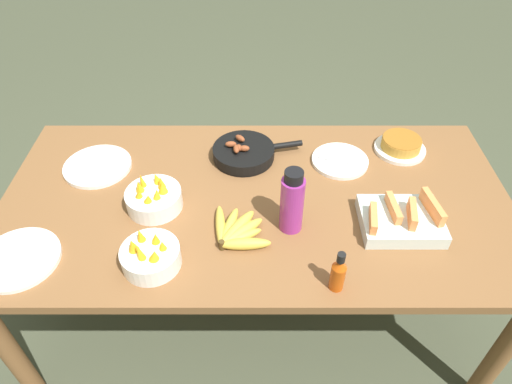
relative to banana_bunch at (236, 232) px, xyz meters
name	(u,v)px	position (x,y,z in m)	size (l,w,h in m)	color
ground_plane	(256,308)	(0.07, 0.19, -0.74)	(14.00, 14.00, 0.00)	#474C38
dining_table	(256,213)	(0.07, 0.19, -0.10)	(1.89, 0.95, 0.72)	brown
banana_bunch	(236,232)	(0.00, 0.00, 0.00)	(0.20, 0.21, 0.04)	gold
melon_tray	(401,219)	(0.57, 0.05, 0.01)	(0.27, 0.22, 0.10)	silver
skillet	(244,153)	(0.02, 0.43, 0.01)	(0.37, 0.25, 0.08)	black
frittata_plate_center	(401,145)	(0.67, 0.48, 0.01)	(0.21, 0.21, 0.06)	white
empty_plate_near_front	(98,166)	(-0.56, 0.37, -0.01)	(0.27, 0.27, 0.02)	white
empty_plate_far_left	(340,161)	(0.41, 0.40, -0.01)	(0.23, 0.23, 0.02)	white
empty_plate_far_right	(18,259)	(-0.70, -0.11, -0.01)	(0.27, 0.27, 0.02)	white
fruit_bowl_mango	(154,198)	(-0.30, 0.15, 0.02)	(0.20, 0.20, 0.12)	white
fruit_bowl_citrus	(150,256)	(-0.27, -0.12, 0.02)	(0.19, 0.19, 0.12)	white
water_bottle	(292,202)	(0.19, 0.05, 0.10)	(0.08, 0.08, 0.25)	#992D89
hot_sauce_bottle	(338,273)	(0.31, -0.21, 0.05)	(0.05, 0.05, 0.15)	#C64C0F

